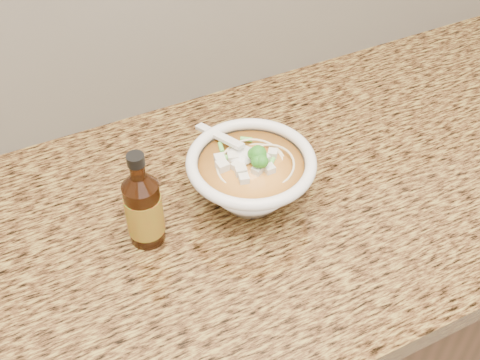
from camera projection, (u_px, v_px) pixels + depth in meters
name	position (u px, v px, depth m)	size (l,w,h in m)	color
counter_slab	(195.00, 228.00, 1.00)	(4.00, 0.68, 0.04)	olive
soup_bowl	(251.00, 178.00, 0.99)	(0.21, 0.24, 0.12)	white
hot_sauce_bottle	(144.00, 209.00, 0.91)	(0.08, 0.08, 0.18)	#3B1908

